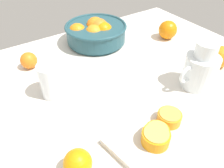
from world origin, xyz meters
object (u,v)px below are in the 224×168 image
loose_orange_0 (220,57)px  orange_half_1 (157,133)px  fruit_bowl (95,32)px  loose_orange_4 (78,163)px  cutting_board (153,133)px  orange_half_2 (156,137)px  orange_half_0 (169,117)px  loose_orange_1 (168,30)px  juice_glass (53,82)px  loose_orange_2 (29,60)px  juice_pitcher (200,71)px

loose_orange_0 → orange_half_1: bearing=-163.6°
fruit_bowl → loose_orange_4: bearing=-124.2°
cutting_board → orange_half_2: bearing=-124.6°
fruit_bowl → cutting_board: bearing=-104.3°
loose_orange_0 → orange_half_0: bearing=-163.8°
fruit_bowl → loose_orange_1: (30.89, -15.37, -0.93)cm
juice_glass → orange_half_1: size_ratio=1.82×
juice_glass → orange_half_0: (22.01, -32.06, -1.51)cm
fruit_bowl → cutting_board: 57.30cm
cutting_board → orange_half_0: 6.57cm
loose_orange_1 → loose_orange_4: (-67.37, -38.23, -0.87)cm
loose_orange_2 → loose_orange_4: loose_orange_4 is taller
orange_half_0 → orange_half_2: 8.75cm
loose_orange_1 → loose_orange_4: 77.46cm
loose_orange_0 → loose_orange_2: bearing=147.0°
orange_half_1 → loose_orange_2: (-17.31, 54.60, -0.44)cm
fruit_bowl → cutting_board: fruit_bowl is taller
loose_orange_0 → loose_orange_4: 68.11cm
cutting_board → loose_orange_1: (45.00, 40.00, 3.41)cm
juice_glass → cutting_board: 36.10cm
loose_orange_1 → fruit_bowl: bearing=153.5°
orange_half_1 → loose_orange_1: 62.29cm
juice_glass → loose_orange_4: (-6.38, -30.33, -1.59)cm
orange_half_1 → loose_orange_4: loose_orange_4 is taller
orange_half_2 → orange_half_0: bearing=21.1°
cutting_board → loose_orange_1: bearing=41.6°
loose_orange_2 → loose_orange_0: bearing=-33.0°
fruit_bowl → orange_half_1: 59.46cm
juice_glass → orange_half_1: 37.48cm
juice_pitcher → loose_orange_0: (16.80, 3.23, -1.92)cm
cutting_board → orange_half_2: orange_half_2 is taller
orange_half_0 → orange_half_2: bearing=-158.9°
fruit_bowl → loose_orange_4: (-36.48, -53.59, -1.81)cm
cutting_board → loose_orange_0: loose_orange_0 is taller
loose_orange_2 → loose_orange_4: (-4.21, -50.67, 0.23)cm
orange_half_1 → loose_orange_1: size_ratio=0.74×
loose_orange_4 → juice_pitcher: bearing=7.2°
fruit_bowl → loose_orange_2: 32.46cm
orange_half_1 → orange_half_2: 1.61cm
juice_pitcher → orange_half_0: 23.82cm
juice_glass → loose_orange_1: juice_glass is taller
juice_glass → cutting_board: juice_glass is taller
juice_pitcher → orange_half_1: juice_pitcher is taller
fruit_bowl → orange_half_2: bearing=-105.5°
juice_glass → orange_half_2: juice_glass is taller
juice_glass → juice_pitcher: bearing=-28.4°
orange_half_2 → orange_half_1: bearing=36.1°
loose_orange_4 → loose_orange_2: bearing=85.2°
fruit_bowl → loose_orange_0: size_ratio=3.27×
orange_half_0 → loose_orange_0: (39.04, 11.35, 0.73)cm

